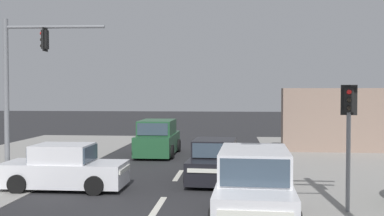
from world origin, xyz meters
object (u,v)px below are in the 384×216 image
(pedestal_signal_right_kerb, at_px, (349,126))
(suv_oncoming_mid, at_px, (254,189))
(sedan_crossing_left, at_px, (215,162))
(suv_oncoming_near, at_px, (158,139))
(traffic_signal_mast, at_px, (21,79))
(sedan_kerbside_parked, at_px, (64,169))

(pedestal_signal_right_kerb, bearing_deg, suv_oncoming_mid, -153.94)
(pedestal_signal_right_kerb, distance_m, sedan_crossing_left, 6.05)
(suv_oncoming_near, bearing_deg, traffic_signal_mast, -114.42)
(suv_oncoming_mid, bearing_deg, traffic_signal_mast, 153.18)
(sedan_crossing_left, bearing_deg, traffic_signal_mast, -167.98)
(pedestal_signal_right_kerb, distance_m, sedan_kerbside_parked, 9.44)
(sedan_kerbside_parked, xyz_separation_m, suv_oncoming_near, (1.82, 8.63, 0.18))
(sedan_crossing_left, bearing_deg, sedan_kerbside_parked, -157.92)
(traffic_signal_mast, height_order, sedan_kerbside_parked, traffic_signal_mast)
(suv_oncoming_mid, bearing_deg, sedan_kerbside_parked, 150.92)
(traffic_signal_mast, distance_m, suv_oncoming_near, 9.30)
(traffic_signal_mast, height_order, suv_oncoming_near, traffic_signal_mast)
(suv_oncoming_mid, distance_m, suv_oncoming_near, 12.97)
(pedestal_signal_right_kerb, bearing_deg, suv_oncoming_near, 123.50)
(suv_oncoming_mid, xyz_separation_m, suv_oncoming_near, (-4.52, 12.16, 0.00))
(suv_oncoming_mid, xyz_separation_m, sedan_crossing_left, (-1.23, 5.61, -0.18))
(sedan_kerbside_parked, bearing_deg, sedan_crossing_left, 22.08)
(traffic_signal_mast, bearing_deg, sedan_crossing_left, 12.02)
(sedan_kerbside_parked, bearing_deg, suv_oncoming_near, 78.06)
(sedan_kerbside_parked, bearing_deg, suv_oncoming_mid, -29.08)
(suv_oncoming_mid, height_order, suv_oncoming_near, same)
(sedan_kerbside_parked, relative_size, suv_oncoming_mid, 0.92)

